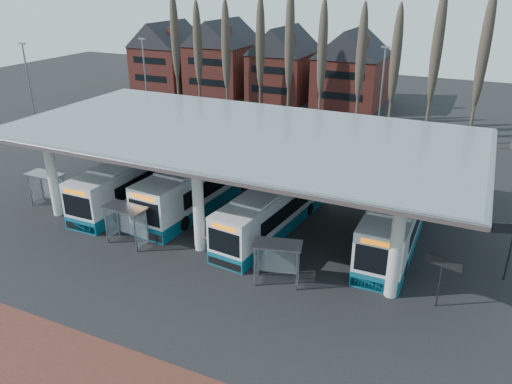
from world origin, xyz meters
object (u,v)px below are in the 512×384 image
at_px(bus_0, 136,179).
at_px(shelter_0, 47,182).
at_px(bus_3, 397,217).
at_px(bus_1, 203,183).
at_px(bus_2, 273,209).
at_px(shelter_1, 127,216).
at_px(shelter_2, 277,253).

relative_size(bus_0, shelter_0, 4.49).
bearing_deg(bus_3, bus_0, -175.64).
height_order(bus_1, bus_3, bus_1).
height_order(bus_0, bus_1, bus_1).
xyz_separation_m(bus_2, shelter_0, (-16.91, -3.40, 0.34)).
relative_size(bus_1, shelter_0, 4.75).
xyz_separation_m(bus_3, shelter_0, (-24.80, -5.39, 0.20)).
bearing_deg(bus_2, bus_1, 171.74).
relative_size(shelter_1, shelter_2, 0.98).
distance_m(bus_3, shelter_0, 25.38).
distance_m(bus_0, bus_2, 11.70).
xyz_separation_m(bus_0, shelter_2, (14.38, -6.16, 0.20)).
xyz_separation_m(bus_0, bus_2, (11.69, -0.42, -0.10)).
height_order(shelter_0, shelter_1, shelter_1).
relative_size(bus_2, shelter_2, 4.01).
bearing_deg(bus_1, bus_3, 5.40).
bearing_deg(bus_0, bus_1, 13.25).
distance_m(bus_0, shelter_2, 15.65).
relative_size(shelter_0, shelter_2, 0.94).
distance_m(bus_2, shelter_0, 17.26).
bearing_deg(shelter_0, shelter_2, -6.67).
distance_m(bus_1, shelter_1, 7.40).
bearing_deg(shelter_1, bus_3, 29.31).
bearing_deg(bus_1, bus_0, -162.64).
distance_m(bus_1, shelter_2, 11.78).
relative_size(bus_0, bus_2, 1.05).
bearing_deg(bus_3, shelter_0, -167.97).
relative_size(bus_3, shelter_0, 4.60).
distance_m(shelter_1, shelter_2, 10.48).
bearing_deg(shelter_1, shelter_2, 2.77).
distance_m(bus_1, bus_2, 6.69).
bearing_deg(bus_1, shelter_1, -96.13).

